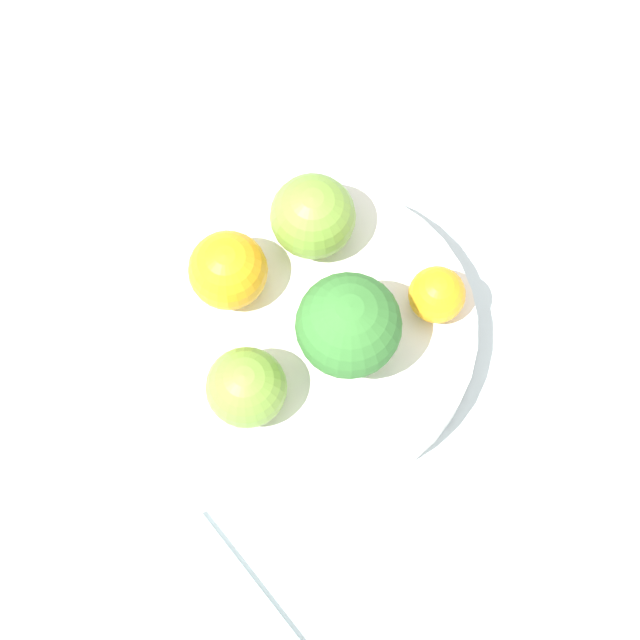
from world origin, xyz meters
TOP-DOWN VIEW (x-y plane):
  - ground_plane at (0.00, 0.00)m, footprint 6.00×6.00m
  - table_surface at (0.00, 0.00)m, footprint 1.20×1.20m
  - bowl at (0.00, 0.00)m, footprint 0.20×0.20m
  - broccoli at (0.02, 0.00)m, footprint 0.06×0.06m
  - apple_red at (-0.05, 0.04)m, footprint 0.05×0.05m
  - apple_green at (0.00, -0.07)m, footprint 0.05×0.05m
  - orange_front at (0.04, 0.06)m, footprint 0.04×0.04m
  - orange_back at (-0.06, -0.02)m, footprint 0.05×0.05m

SIDE VIEW (x-z plane):
  - ground_plane at x=0.00m, z-range 0.00..0.00m
  - table_surface at x=0.00m, z-range 0.00..0.02m
  - bowl at x=0.00m, z-range 0.02..0.05m
  - orange_front at x=0.04m, z-range 0.05..0.09m
  - apple_green at x=0.00m, z-range 0.05..0.10m
  - orange_back at x=-0.06m, z-range 0.05..0.10m
  - apple_red at x=-0.05m, z-range 0.05..0.11m
  - broccoli at x=0.02m, z-range 0.06..0.13m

